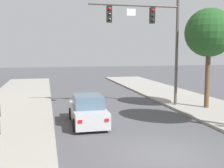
% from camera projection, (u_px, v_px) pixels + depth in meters
% --- Properties ---
extents(ground_plane, '(120.00, 120.00, 0.00)m').
position_uv_depth(ground_plane, '(163.00, 154.00, 10.86)').
color(ground_plane, '#4C4C51').
extents(traffic_signal_mast, '(6.30, 0.38, 7.50)m').
position_uv_depth(traffic_signal_mast, '(153.00, 31.00, 18.99)').
color(traffic_signal_mast, '#514C47').
rests_on(traffic_signal_mast, sidewalk_right).
extents(car_lead_silver, '(1.87, 4.26, 1.60)m').
position_uv_depth(car_lead_silver, '(88.00, 111.00, 15.24)').
color(car_lead_silver, '#B7B7BC').
rests_on(car_lead_silver, ground).
extents(street_tree_second, '(3.21, 3.21, 6.62)m').
position_uv_depth(street_tree_second, '(209.00, 33.00, 18.47)').
color(street_tree_second, brown).
rests_on(street_tree_second, sidewalk_right).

